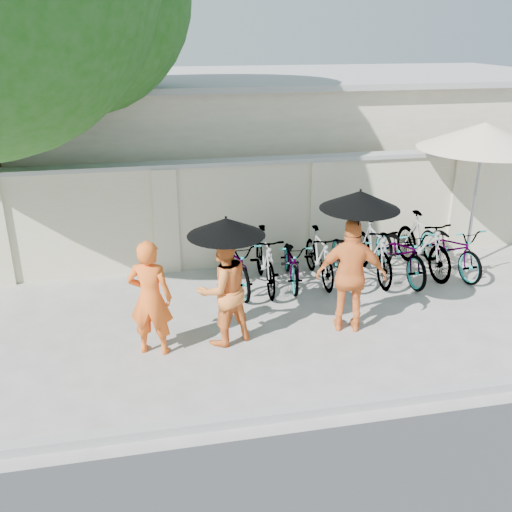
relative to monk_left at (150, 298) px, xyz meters
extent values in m
plane|color=#B3B0A9|center=(1.40, -0.15, -0.86)|extent=(80.00, 80.00, 0.00)
cube|color=#9B9B9B|center=(1.40, -1.85, -0.80)|extent=(40.00, 0.16, 0.12)
cube|color=beige|center=(2.40, 3.05, 0.14)|extent=(20.00, 0.30, 2.00)
cube|color=beige|center=(3.40, 6.85, 0.74)|extent=(14.00, 6.00, 3.20)
imported|color=orange|center=(0.00, 0.00, 0.00)|extent=(0.72, 0.57, 1.71)
imported|color=orange|center=(1.04, 0.09, 0.00)|extent=(1.01, 0.90, 1.70)
cylinder|color=black|center=(1.09, 0.01, 0.54)|extent=(0.02, 0.02, 0.86)
cone|color=black|center=(1.09, 0.01, 0.97)|extent=(1.09, 1.09, 0.25)
imported|color=orange|center=(2.98, 0.07, 0.04)|extent=(1.13, 0.73, 1.79)
cylinder|color=black|center=(3.00, -0.01, 0.70)|extent=(0.02, 0.02, 1.09)
cone|color=black|center=(3.00, -0.01, 1.25)|extent=(1.15, 1.15, 0.26)
cylinder|color=#9B9B9B|center=(6.10, 1.97, -0.80)|extent=(0.53, 0.53, 0.11)
cylinder|color=gray|center=(6.10, 1.97, 0.40)|extent=(0.06, 0.06, 2.51)
cone|color=beige|center=(6.10, 1.97, 1.70)|extent=(2.90, 2.90, 0.48)
imported|color=gray|center=(1.54, 1.93, -0.37)|extent=(0.81, 1.90, 0.97)
imported|color=gray|center=(2.05, 1.84, -0.32)|extent=(0.57, 1.79, 1.06)
imported|color=gray|center=(2.57, 1.92, -0.43)|extent=(0.77, 1.69, 0.86)
imported|color=gray|center=(3.08, 1.92, -0.37)|extent=(0.47, 1.63, 0.98)
imported|color=gray|center=(3.59, 1.89, -0.41)|extent=(0.68, 1.73, 0.89)
imported|color=gray|center=(4.11, 1.85, -0.31)|extent=(0.58, 1.84, 1.09)
imported|color=gray|center=(4.62, 1.80, -0.35)|extent=(0.76, 1.95, 1.01)
imported|color=gray|center=(5.14, 1.94, -0.30)|extent=(0.70, 1.90, 1.12)
imported|color=gray|center=(5.65, 1.83, -0.37)|extent=(0.88, 1.92, 0.97)
camera|label=1|loc=(0.01, -7.30, 3.51)|focal=40.00mm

